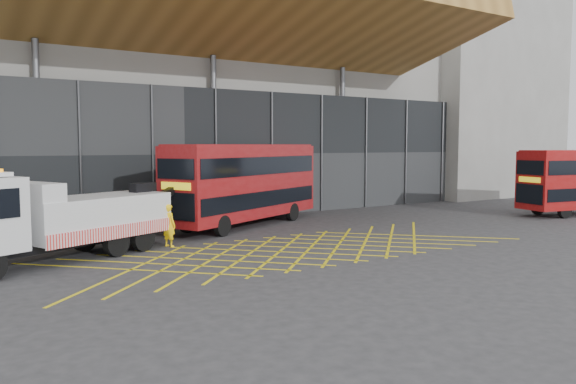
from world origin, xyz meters
TOP-DOWN VIEW (x-y plane):
  - ground_plane at (0.00, 0.00)m, footprint 120.00×120.00m
  - road_markings at (2.40, 0.00)m, footprint 21.56×7.16m
  - construction_building at (1.92, 18.40)m, footprint 55.00×23.97m
  - east_building at (32.00, 16.00)m, footprint 15.00×12.00m
  - recovery_truck at (-6.82, 2.91)m, footprint 10.55×6.02m
  - bus_towed at (4.05, 7.63)m, footprint 11.25×7.30m
  - worker at (-1.91, 3.75)m, footprint 0.71×0.83m

SIDE VIEW (x-z plane):
  - ground_plane at x=0.00m, z-range 0.00..0.00m
  - road_markings at x=2.40m, z-range 0.00..0.01m
  - worker at x=-1.91m, z-range 0.00..1.93m
  - recovery_truck at x=-6.82m, z-range -0.14..3.65m
  - bus_towed at x=4.05m, z-range 0.25..4.85m
  - construction_building at x=1.92m, z-range -0.02..17.98m
  - east_building at x=32.00m, z-range 0.00..20.00m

